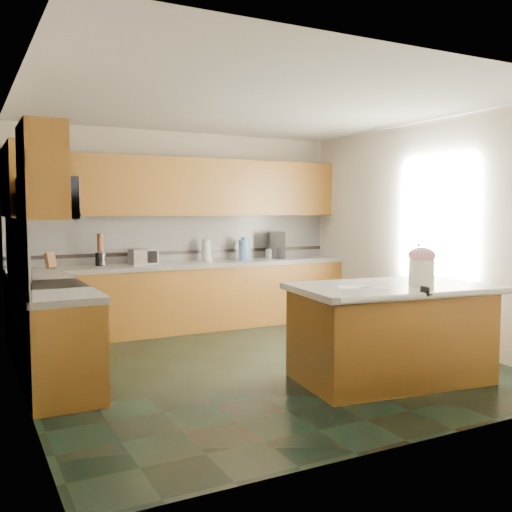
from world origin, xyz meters
TOP-DOWN VIEW (x-y plane):
  - floor at (0.00, 0.00)m, footprint 4.60×4.60m
  - ceiling at (0.00, 0.00)m, footprint 4.60×4.60m
  - wall_back at (0.00, 2.32)m, footprint 4.60×0.04m
  - wall_front at (0.00, -2.32)m, footprint 4.60×0.04m
  - wall_left at (-2.32, 0.00)m, footprint 0.04×4.60m
  - wall_right at (2.32, 0.00)m, footprint 0.04×4.60m
  - back_base_cab at (0.00, 2.00)m, footprint 4.60×0.60m
  - back_countertop at (0.00, 2.00)m, footprint 4.60×0.64m
  - back_upper_cab at (0.00, 2.13)m, footprint 4.60×0.33m
  - back_backsplash at (0.00, 2.29)m, footprint 4.60×0.02m
  - back_accent_band at (0.00, 2.28)m, footprint 4.60×0.01m
  - left_base_cab_rear at (-2.00, 1.29)m, footprint 0.60×0.82m
  - left_counter_rear at (-2.00, 1.29)m, footprint 0.64×0.82m
  - left_base_cab_front at (-2.00, -0.24)m, footprint 0.60×0.72m
  - left_counter_front at (-2.00, -0.24)m, footprint 0.64×0.72m
  - left_backsplash at (-2.29, 0.55)m, footprint 0.02×2.30m
  - left_accent_band at (-2.28, 0.55)m, footprint 0.01×2.30m
  - left_upper_cab_rear at (-2.13, 1.42)m, footprint 0.33×1.09m
  - left_upper_cab_front at (-2.13, -0.24)m, footprint 0.33×0.72m
  - range_body at (-2.00, 0.50)m, footprint 0.60×0.76m
  - range_oven_door at (-1.71, 0.50)m, footprint 0.02×0.68m
  - range_cooktop at (-2.00, 0.50)m, footprint 0.62×0.78m
  - range_handle at (-1.68, 0.50)m, footprint 0.02×0.66m
  - range_backguard at (-2.26, 0.50)m, footprint 0.06×0.76m
  - microwave at (-2.00, 0.50)m, footprint 0.50×0.73m
  - island_base at (0.86, -1.06)m, footprint 1.84×1.19m
  - island_top at (0.86, -1.06)m, footprint 1.95×1.31m
  - island_bullnose at (0.86, -1.61)m, footprint 1.82×0.29m
  - treat_jar at (1.06, -1.24)m, footprint 0.27×0.27m
  - treat_jar_lid at (1.06, -1.24)m, footprint 0.26×0.26m
  - treat_jar_knob at (1.06, -1.24)m, footprint 0.08×0.03m
  - treat_jar_knob_end_l at (1.02, -1.24)m, footprint 0.04×0.04m
  - treat_jar_knob_end_r at (1.11, -1.24)m, footprint 0.04×0.04m
  - soap_bottle_island at (1.43, -0.81)m, footprint 0.15×0.15m
  - paper_sheet_a at (0.56, -1.19)m, footprint 0.28×0.24m
  - paper_sheet_b at (0.44, -1.03)m, footprint 0.34×0.31m
  - clamp_body at (0.78, -1.59)m, footprint 0.03×0.09m
  - clamp_handle at (0.78, -1.64)m, footprint 0.01×0.06m
  - knife_block at (-1.79, 2.05)m, footprint 0.15×0.17m
  - utensil_crock at (-1.18, 2.08)m, footprint 0.13×0.13m
  - utensil_bundle at (-1.18, 2.08)m, footprint 0.08×0.08m
  - toaster_oven at (-0.63, 2.05)m, footprint 0.36×0.26m
  - toaster_oven_door at (-0.63, 1.94)m, footprint 0.30×0.01m
  - paper_towel at (0.29, 2.10)m, footprint 0.13×0.13m
  - paper_towel_base at (0.29, 2.10)m, footprint 0.20×0.20m
  - water_jug at (0.85, 2.06)m, footprint 0.17×0.17m
  - water_jug_neck at (0.85, 2.06)m, footprint 0.08×0.08m
  - coffee_maker at (1.39, 2.08)m, footprint 0.31×0.32m
  - coffee_carafe at (1.39, 2.02)m, footprint 0.16×0.16m
  - soap_bottle_back at (1.27, 2.05)m, footprint 0.12×0.12m
  - soap_back_cap at (1.27, 2.05)m, footprint 0.02×0.02m
  - window_light_proxy at (2.29, -0.20)m, footprint 0.02×1.40m

SIDE VIEW (x-z plane):
  - floor at x=0.00m, z-range 0.00..0.00m
  - range_oven_door at x=-1.71m, z-range 0.12..0.68m
  - back_base_cab at x=0.00m, z-range 0.00..0.86m
  - left_base_cab_rear at x=-2.00m, z-range 0.00..0.86m
  - left_base_cab_front at x=-2.00m, z-range 0.00..0.86m
  - island_base at x=0.86m, z-range 0.00..0.86m
  - range_body at x=-2.00m, z-range 0.00..0.88m
  - range_handle at x=-1.68m, z-range 0.77..0.79m
  - back_countertop at x=0.00m, z-range 0.86..0.92m
  - left_counter_rear at x=-2.00m, z-range 0.86..0.92m
  - left_counter_front at x=-2.00m, z-range 0.86..0.92m
  - island_top at x=0.86m, z-range 0.86..0.92m
  - island_bullnose at x=0.86m, z-range 0.86..0.92m
  - range_cooktop at x=-2.00m, z-range 0.88..0.92m
  - clamp_handle at x=0.78m, z-range 0.90..0.92m
  - paper_sheet_a at x=0.56m, z-range 0.92..0.92m
  - paper_sheet_b at x=0.44m, z-range 0.92..0.92m
  - paper_towel_base at x=0.29m, z-range 0.92..0.93m
  - clamp_body at x=0.78m, z-range 0.89..0.97m
  - coffee_carafe at x=1.39m, z-range 0.92..1.08m
  - utensil_crock at x=-1.18m, z-range 0.92..1.09m
  - knife_block at x=-1.79m, z-range 0.91..1.12m
  - toaster_oven at x=-0.63m, z-range 0.92..1.12m
  - toaster_oven_door at x=-0.63m, z-range 0.94..1.10m
  - range_backguard at x=-2.26m, z-range 0.93..1.11m
  - soap_bottle_back at x=1.27m, z-range 0.92..1.13m
  - back_accent_band at x=0.00m, z-range 1.02..1.06m
  - left_accent_band at x=-2.28m, z-range 1.02..1.06m
  - treat_jar at x=1.06m, z-range 0.92..1.17m
  - water_jug at x=0.85m, z-range 0.92..1.20m
  - paper_towel at x=0.29m, z-range 0.92..1.22m
  - soap_bottle_island at x=1.43m, z-range 0.92..1.29m
  - coffee_maker at x=1.39m, z-range 0.92..1.31m
  - soap_back_cap at x=1.27m, z-range 1.13..1.16m
  - treat_jar_lid at x=1.06m, z-range 1.13..1.28m
  - utensil_bundle at x=-1.18m, z-range 1.09..1.33m
  - water_jug_neck at x=0.85m, z-range 1.20..1.24m
  - back_backsplash at x=0.00m, z-range 0.92..1.55m
  - left_backsplash at x=-2.29m, z-range 0.92..1.55m
  - treat_jar_knob at x=1.06m, z-range 1.24..1.27m
  - treat_jar_knob_end_l at x=1.02m, z-range 1.24..1.28m
  - treat_jar_knob_end_r at x=1.11m, z-range 1.24..1.28m
  - wall_back at x=0.00m, z-range 0.00..2.70m
  - wall_front at x=0.00m, z-range 0.00..2.70m
  - wall_left at x=-2.32m, z-range 0.00..2.70m
  - wall_right at x=2.32m, z-range 0.00..2.70m
  - window_light_proxy at x=2.29m, z-range 0.95..2.05m
  - microwave at x=-2.00m, z-range 1.53..1.94m
  - back_upper_cab at x=0.00m, z-range 1.55..2.33m
  - left_upper_cab_rear at x=-2.13m, z-range 1.55..2.33m
  - left_upper_cab_front at x=-2.13m, z-range 1.55..2.33m
  - ceiling at x=0.00m, z-range 2.70..2.70m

